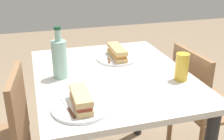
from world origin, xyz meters
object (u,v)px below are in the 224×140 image
plate_near (117,58)px  baguette_sandwich_far (81,99)px  beer_glass (182,67)px  chair_near (200,102)px  knife_far (69,109)px  chair_far (3,137)px  water_bottle (60,58)px  knife_near (108,58)px  baguette_sandwich_near (117,52)px  plate_far (81,108)px  dining_table (112,94)px

plate_near → baguette_sandwich_far: baguette_sandwich_far is taller
beer_glass → chair_near: bearing=-54.5°
chair_near → knife_far: bearing=112.1°
plate_near → knife_far: size_ratio=1.41×
chair_far → water_bottle: bearing=-83.3°
chair_near → beer_glass: beer_glass is taller
knife_near → knife_far: same height
chair_far → knife_near: size_ratio=4.72×
knife_far → plate_near: bearing=-35.2°
knife_far → chair_far: bearing=44.1°
baguette_sandwich_near → water_bottle: (-0.17, 0.37, 0.06)m
chair_far → plate_far: bearing=-130.4°
plate_far → knife_near: bearing=-27.2°
baguette_sandwich_near → knife_near: size_ratio=1.24×
chair_near → knife_far: size_ratio=4.70×
water_bottle → chair_near: bearing=-90.4°
dining_table → beer_glass: (-0.18, -0.32, 0.20)m
dining_table → baguette_sandwich_far: 0.44m
chair_far → plate_far: (-0.32, -0.38, 0.30)m
chair_near → beer_glass: size_ratio=5.83×
plate_near → baguette_sandwich_far: size_ratio=1.29×
dining_table → chair_far: (-0.01, 0.61, -0.16)m
chair_near → baguette_sandwich_far: baguette_sandwich_far is taller
baguette_sandwich_near → chair_near: bearing=-108.5°
dining_table → chair_far: size_ratio=1.20×
chair_near → water_bottle: 0.97m
dining_table → water_bottle: 0.37m
dining_table → water_bottle: size_ratio=3.68×
water_bottle → plate_far: bearing=-173.4°
plate_far → knife_far: (-0.01, 0.06, 0.01)m
plate_far → baguette_sandwich_far: 0.04m
baguette_sandwich_near → knife_far: baguette_sandwich_near is taller
plate_near → water_bottle: size_ratio=0.92×
knife_far → water_bottle: water_bottle is taller
plate_near → knife_near: size_ratio=1.42×
baguette_sandwich_far → water_bottle: 0.37m
plate_near → baguette_sandwich_far: 0.62m
plate_near → baguette_sandwich_far: bearing=148.4°
baguette_sandwich_near → knife_far: 0.66m
dining_table → baguette_sandwich_far: baguette_sandwich_far is taller
plate_near → knife_near: knife_near is taller
baguette_sandwich_far → chair_far: bearing=49.6°
knife_near → beer_glass: 0.47m
plate_near → water_bottle: water_bottle is taller
knife_near → beer_glass: size_ratio=1.23×
dining_table → chair_near: chair_near is taller
baguette_sandwich_near → plate_far: baguette_sandwich_near is taller
baguette_sandwich_near → beer_glass: bearing=-148.7°
dining_table → knife_near: size_ratio=5.68×
plate_near → baguette_sandwich_near: 0.04m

